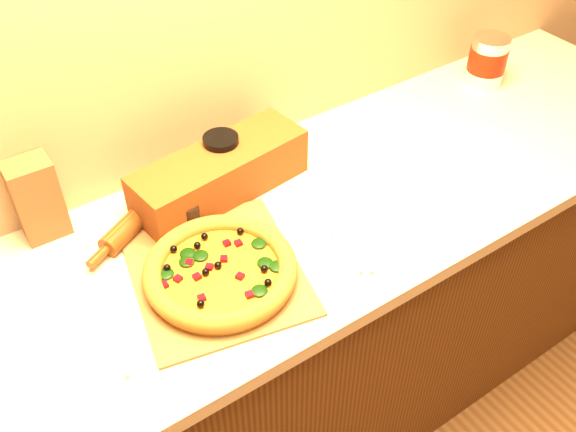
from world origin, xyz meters
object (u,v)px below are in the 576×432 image
at_px(pizza_peel, 215,268).
at_px(pepper_grinder, 189,216).
at_px(pizza, 221,271).
at_px(coffee_canister, 487,61).
at_px(dark_jar, 222,160).
at_px(rolling_pin, 141,214).

distance_m(pizza_peel, pepper_grinder, 0.16).
xyz_separation_m(pizza, pepper_grinder, (0.02, 0.19, 0.01)).
xyz_separation_m(pizza_peel, pepper_grinder, (0.02, 0.15, 0.04)).
xyz_separation_m(pizza_peel, pizza, (-0.00, -0.04, 0.03)).
height_order(pizza, pepper_grinder, pepper_grinder).
height_order(coffee_canister, dark_jar, coffee_canister).
bearing_deg(pizza_peel, rolling_pin, 118.25).
bearing_deg(dark_jar, pizza, -121.03).
distance_m(rolling_pin, dark_jar, 0.25).
xyz_separation_m(pizza, rolling_pin, (-0.06, 0.27, -0.00)).
bearing_deg(pizza_peel, dark_jar, 68.21).
bearing_deg(pizza, pepper_grinder, 83.12).
bearing_deg(rolling_pin, coffee_canister, -0.47).
bearing_deg(coffee_canister, rolling_pin, 179.53).
xyz_separation_m(pizza, dark_jar, (0.18, 0.29, 0.04)).
height_order(pepper_grinder, rolling_pin, pepper_grinder).
height_order(rolling_pin, dark_jar, dark_jar).
distance_m(pizza_peel, dark_jar, 0.32).
distance_m(pizza_peel, pizza, 0.04).
bearing_deg(rolling_pin, dark_jar, 5.21).
height_order(pizza, dark_jar, dark_jar).
bearing_deg(coffee_canister, pepper_grinder, -176.04).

